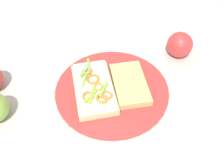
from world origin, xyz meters
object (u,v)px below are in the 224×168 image
at_px(sandwich, 94,88).
at_px(apple_2, 180,45).
at_px(bread_slice_side, 130,84).
at_px(plate, 112,90).

relative_size(sandwich, apple_2, 2.60).
bearing_deg(bread_slice_side, apple_2, -57.81).
bearing_deg(apple_2, sandwich, 165.92).
xyz_separation_m(plate, bread_slice_side, (0.04, -0.03, 0.01)).
bearing_deg(apple_2, plate, 169.64).
relative_size(bread_slice_side, apple_2, 1.95).
height_order(sandwich, apple_2, apple_2).
relative_size(plate, apple_2, 3.93).
bearing_deg(sandwich, bread_slice_side, -89.38).
height_order(plate, bread_slice_side, bread_slice_side).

